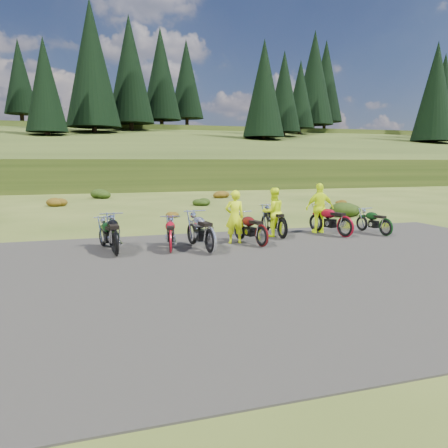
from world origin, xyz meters
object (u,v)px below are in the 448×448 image
object	(u,v)px
motorcycle_0	(116,257)
person_middle	(235,218)
motorcycle_7	(385,237)
motorcycle_3	(210,255)

from	to	relation	value
motorcycle_0	person_middle	xyz separation A→B (m)	(3.97, 0.94, 0.90)
motorcycle_0	motorcycle_7	bearing A→B (deg)	-88.33
motorcycle_0	motorcycle_7	size ratio (longest dim) A/B	1.20
motorcycle_7	motorcycle_3	bearing A→B (deg)	90.39
motorcycle_0	motorcycle_3	world-z (taller)	motorcycle_3
motorcycle_0	motorcycle_3	xyz separation A→B (m)	(2.72, -0.49, 0.00)
motorcycle_0	motorcycle_7	world-z (taller)	motorcycle_0
motorcycle_0	person_middle	size ratio (longest dim) A/B	1.24
person_middle	motorcycle_3	bearing A→B (deg)	54.47
person_middle	motorcycle_0	bearing A→B (deg)	18.93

